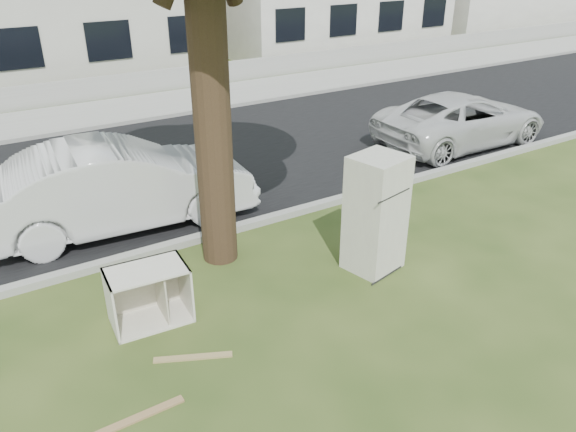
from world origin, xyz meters
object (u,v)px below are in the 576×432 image
cabinet (149,295)px  fridge (376,214)px  car_center (119,185)px  car_right (462,119)px

cabinet → fridge: bearing=-4.0°
car_center → car_right: car_center is taller
cabinet → car_right: car_right is taller
cabinet → car_center: bearing=83.5°
fridge → cabinet: 3.42m
cabinet → car_center: car_center is taller
car_center → car_right: 8.33m
fridge → car_center: fridge is taller
car_center → fridge: bearing=-136.0°
car_center → car_right: (8.33, -0.05, -0.14)m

